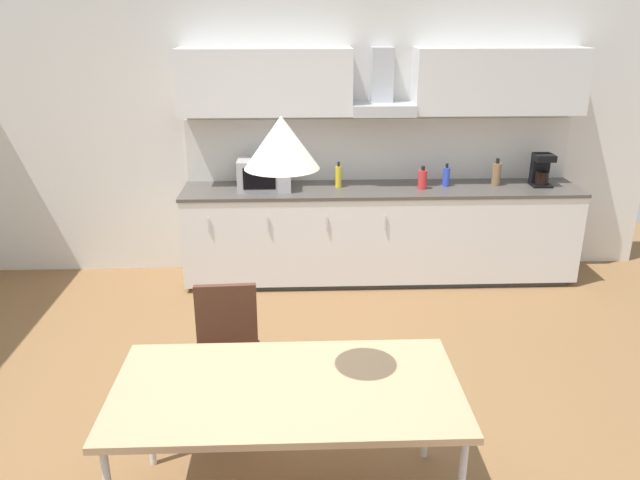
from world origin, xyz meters
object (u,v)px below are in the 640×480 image
(pendant_lamp, at_px, (281,142))
(dining_table, at_px, (287,393))
(bottle_blue, at_px, (446,176))
(chair_far_left, at_px, (227,342))
(coffee_maker, at_px, (541,170))
(bottle_yellow, at_px, (338,176))
(microwave, at_px, (265,174))
(bottle_red, at_px, (423,179))
(bottle_brown, at_px, (496,174))

(pendant_lamp, bearing_deg, dining_table, 93.58)
(bottle_blue, bearing_deg, chair_far_left, -129.86)
(bottle_blue, bearing_deg, coffee_maker, -0.47)
(coffee_maker, relative_size, bottle_yellow, 1.26)
(coffee_maker, relative_size, pendant_lamp, 0.94)
(dining_table, bearing_deg, microwave, 94.40)
(bottle_blue, height_order, chair_far_left, bottle_blue)
(dining_table, bearing_deg, bottle_red, 67.41)
(microwave, height_order, chair_far_left, microwave)
(chair_far_left, bearing_deg, coffee_maker, 38.84)
(bottle_red, relative_size, dining_table, 0.13)
(bottle_brown, bearing_deg, microwave, -178.95)
(bottle_yellow, bearing_deg, bottle_brown, 0.32)
(microwave, xyz_separation_m, coffee_maker, (2.57, 0.03, 0.01))
(bottle_red, relative_size, pendant_lamp, 0.66)
(bottle_brown, xyz_separation_m, bottle_blue, (-0.47, -0.01, -0.02))
(bottle_blue, relative_size, chair_far_left, 0.25)
(pendant_lamp, bearing_deg, microwave, 94.40)
(bottle_brown, relative_size, chair_far_left, 0.29)
(bottle_yellow, height_order, bottle_red, bottle_yellow)
(microwave, bearing_deg, dining_table, -85.60)
(microwave, distance_m, bottle_blue, 1.68)
(coffee_maker, bearing_deg, bottle_blue, 179.53)
(bottle_blue, xyz_separation_m, bottle_red, (-0.24, -0.09, -0.00))
(chair_far_left, bearing_deg, bottle_blue, 50.14)
(bottle_brown, bearing_deg, coffee_maker, -1.79)
(bottle_brown, distance_m, bottle_red, 0.72)
(microwave, xyz_separation_m, dining_table, (0.23, -2.97, -0.34))
(bottle_brown, bearing_deg, dining_table, -122.59)
(coffee_maker, bearing_deg, bottle_red, -175.98)
(bottle_brown, distance_m, chair_far_left, 3.22)
(bottle_red, distance_m, chair_far_left, 2.69)
(microwave, distance_m, dining_table, 3.00)
(bottle_red, bearing_deg, dining_table, -112.59)
(microwave, bearing_deg, coffee_maker, 0.59)
(bottle_yellow, xyz_separation_m, chair_far_left, (-0.83, -2.19, -0.47))
(dining_table, relative_size, chair_far_left, 1.93)
(chair_far_left, relative_size, pendant_lamp, 2.72)
(bottle_yellow, distance_m, chair_far_left, 2.39)
(bottle_red, bearing_deg, bottle_yellow, 173.75)
(bottle_brown, height_order, pendant_lamp, pendant_lamp)
(bottle_brown, distance_m, pendant_lamp, 3.69)
(coffee_maker, relative_size, chair_far_left, 0.34)
(microwave, height_order, dining_table, microwave)
(bottle_red, height_order, chair_far_left, bottle_red)
(bottle_blue, bearing_deg, bottle_yellow, -179.85)
(dining_table, height_order, pendant_lamp, pendant_lamp)
(dining_table, bearing_deg, chair_far_left, 115.27)
(bottle_yellow, bearing_deg, microwave, -177.37)
(bottle_blue, height_order, pendant_lamp, pendant_lamp)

